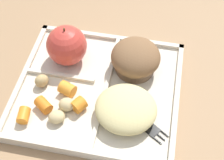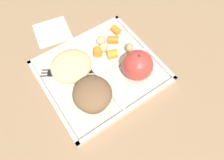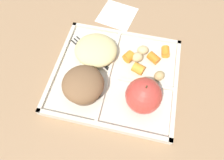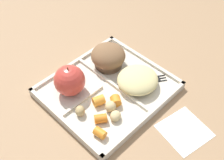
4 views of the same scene
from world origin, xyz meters
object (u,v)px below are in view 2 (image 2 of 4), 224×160
Objects in this scene: plastic_fork at (62,73)px; bran_muffin at (93,95)px; green_apple at (138,65)px; lunch_tray at (101,72)px.

bran_muffin is at bearing 103.07° from plastic_fork.
green_apple reaches higher than plastic_fork.
green_apple reaches higher than lunch_tray.
plastic_fork is (0.03, -0.12, -0.03)m from bran_muffin.
bran_muffin is (0.06, 0.06, 0.04)m from lunch_tray.
bran_muffin is at bearing 44.37° from lunch_tray.
plastic_fork is at bearing -76.93° from bran_muffin.
green_apple is at bearing 180.00° from bran_muffin.
lunch_tray is 2.42× the size of plastic_fork.
green_apple is 0.21m from plastic_fork.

